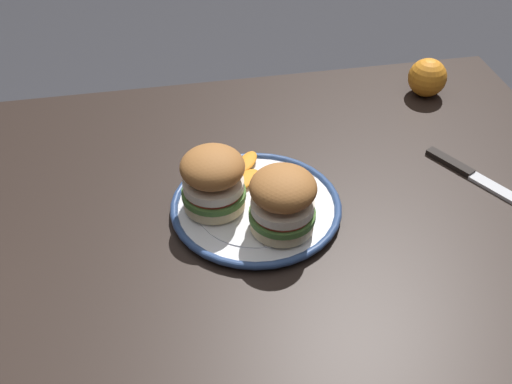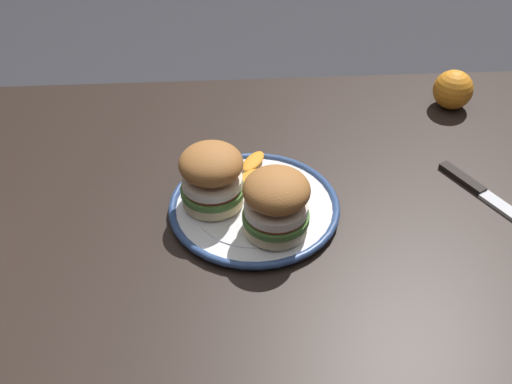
# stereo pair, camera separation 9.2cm
# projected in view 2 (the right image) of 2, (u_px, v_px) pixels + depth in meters

# --- Properties ---
(dining_table) EXTENTS (1.25, 0.89, 0.77)m
(dining_table) POSITION_uv_depth(u_px,v_px,m) (232.00, 274.00, 1.01)
(dining_table) COLOR black
(dining_table) RESTS_ON ground
(dinner_plate) EXTENTS (0.27, 0.27, 0.02)m
(dinner_plate) POSITION_uv_depth(u_px,v_px,m) (256.00, 207.00, 0.96)
(dinner_plate) COLOR white
(dinner_plate) RESTS_ON dining_table
(sandwich_half_left) EXTENTS (0.14, 0.14, 0.10)m
(sandwich_half_left) POSITION_uv_depth(u_px,v_px,m) (278.00, 202.00, 0.88)
(sandwich_half_left) COLOR beige
(sandwich_half_left) RESTS_ON dinner_plate
(sandwich_half_right) EXTENTS (0.14, 0.14, 0.10)m
(sandwich_half_right) POSITION_uv_depth(u_px,v_px,m) (213.00, 176.00, 0.93)
(sandwich_half_right) COLOR beige
(sandwich_half_right) RESTS_ON dinner_plate
(orange_peel_curled) EXTENTS (0.06, 0.06, 0.01)m
(orange_peel_curled) POSITION_uv_depth(u_px,v_px,m) (278.00, 183.00, 0.99)
(orange_peel_curled) COLOR orange
(orange_peel_curled) RESTS_ON dinner_plate
(orange_peel_strip_long) EXTENTS (0.06, 0.06, 0.01)m
(orange_peel_strip_long) POSITION_uv_depth(u_px,v_px,m) (251.00, 178.00, 1.00)
(orange_peel_strip_long) COLOR orange
(orange_peel_strip_long) RESTS_ON dinner_plate
(orange_peel_strip_short) EXTENTS (0.05, 0.06, 0.01)m
(orange_peel_strip_short) POSITION_uv_depth(u_px,v_px,m) (255.00, 161.00, 1.03)
(orange_peel_strip_short) COLOR orange
(orange_peel_strip_short) RESTS_ON dinner_plate
(whole_orange) EXTENTS (0.08, 0.08, 0.08)m
(whole_orange) POSITION_uv_depth(u_px,v_px,m) (454.00, 90.00, 1.18)
(whole_orange) COLOR orange
(whole_orange) RESTS_ON dining_table
(table_knife) EXTENTS (0.13, 0.20, 0.01)m
(table_knife) POSITION_uv_depth(u_px,v_px,m) (486.00, 195.00, 1.00)
(table_knife) COLOR silver
(table_knife) RESTS_ON dining_table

